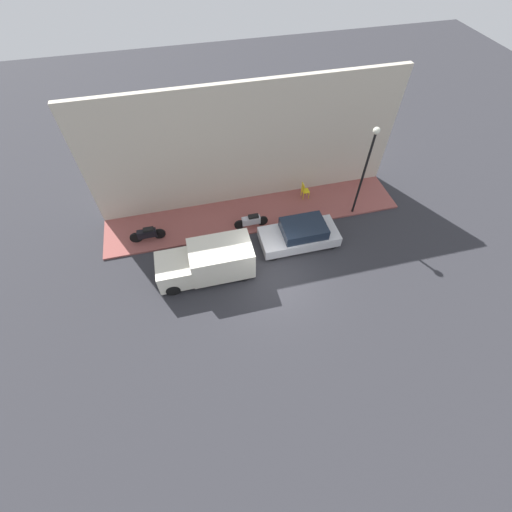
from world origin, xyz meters
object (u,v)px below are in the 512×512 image
object	(u,v)px
delivery_van	(207,262)
scooter_silver	(251,221)
parked_car	(300,234)
motorcycle_black	(147,234)
cafe_chair	(304,190)
streetlamp	(367,161)

from	to	relation	value
delivery_van	scooter_silver	distance (m)	3.70
parked_car	delivery_van	distance (m)	5.00
motorcycle_black	cafe_chair	size ratio (longest dim) A/B	1.85
parked_car	delivery_van	world-z (taller)	delivery_van
streetlamp	parked_car	bearing A→B (deg)	111.38
parked_car	delivery_van	size ratio (longest dim) A/B	0.89
scooter_silver	cafe_chair	world-z (taller)	cafe_chair
motorcycle_black	streetlamp	xyz separation A→B (m)	(-0.52, -11.25, 2.91)
streetlamp	scooter_silver	bearing A→B (deg)	88.08
parked_car	streetlamp	world-z (taller)	streetlamp
delivery_van	scooter_silver	xyz separation A→B (m)	(2.49, -2.72, -0.36)
motorcycle_black	delivery_van	bearing A→B (deg)	-136.02
motorcycle_black	cafe_chair	xyz separation A→B (m)	(1.25, -8.93, 0.11)
scooter_silver	streetlamp	distance (m)	6.51
scooter_silver	streetlamp	bearing A→B (deg)	-91.92
delivery_van	cafe_chair	xyz separation A→B (m)	(4.06, -6.22, -0.24)
streetlamp	delivery_van	bearing A→B (deg)	105.02
delivery_van	motorcycle_black	distance (m)	3.93
scooter_silver	delivery_van	bearing A→B (deg)	132.45
streetlamp	cafe_chair	distance (m)	4.04
parked_car	motorcycle_black	size ratio (longest dim) A/B	2.20
motorcycle_black	cafe_chair	distance (m)	9.02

